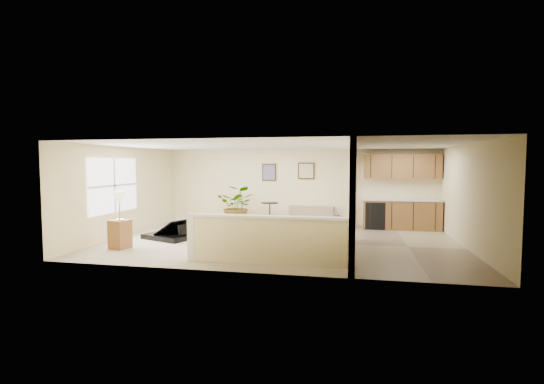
% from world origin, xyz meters
% --- Properties ---
extents(floor, '(9.00, 9.00, 0.00)m').
position_xyz_m(floor, '(0.00, 0.00, 0.00)').
color(floor, '#C1B396').
rests_on(floor, ground).
extents(back_wall, '(9.00, 0.04, 2.50)m').
position_xyz_m(back_wall, '(0.00, 3.00, 1.25)').
color(back_wall, beige).
rests_on(back_wall, floor).
extents(front_wall, '(9.00, 0.04, 2.50)m').
position_xyz_m(front_wall, '(0.00, -3.00, 1.25)').
color(front_wall, beige).
rests_on(front_wall, floor).
extents(left_wall, '(0.04, 6.00, 2.50)m').
position_xyz_m(left_wall, '(-4.50, 0.00, 1.25)').
color(left_wall, beige).
rests_on(left_wall, floor).
extents(right_wall, '(0.04, 6.00, 2.50)m').
position_xyz_m(right_wall, '(4.50, 0.00, 1.25)').
color(right_wall, beige).
rests_on(right_wall, floor).
extents(ceiling, '(9.00, 6.00, 0.04)m').
position_xyz_m(ceiling, '(0.00, 0.00, 2.50)').
color(ceiling, silver).
rests_on(ceiling, back_wall).
extents(kitchen_vinyl, '(2.70, 6.00, 0.01)m').
position_xyz_m(kitchen_vinyl, '(3.15, 0.00, 0.00)').
color(kitchen_vinyl, tan).
rests_on(kitchen_vinyl, floor).
extents(interior_partition, '(0.18, 5.99, 2.50)m').
position_xyz_m(interior_partition, '(1.80, 0.25, 1.22)').
color(interior_partition, beige).
rests_on(interior_partition, floor).
extents(pony_half_wall, '(3.42, 0.22, 1.00)m').
position_xyz_m(pony_half_wall, '(0.08, -2.30, 0.52)').
color(pony_half_wall, beige).
rests_on(pony_half_wall, floor).
extents(left_window, '(0.05, 2.15, 1.45)m').
position_xyz_m(left_window, '(-4.49, -0.50, 1.45)').
color(left_window, white).
rests_on(left_window, left_wall).
extents(wall_art_left, '(0.48, 0.04, 0.58)m').
position_xyz_m(wall_art_left, '(-0.95, 2.97, 1.75)').
color(wall_art_left, '#3A2515').
rests_on(wall_art_left, back_wall).
extents(wall_mirror, '(0.55, 0.04, 0.55)m').
position_xyz_m(wall_mirror, '(0.30, 2.97, 1.80)').
color(wall_mirror, '#3A2515').
rests_on(wall_mirror, back_wall).
extents(kitchen_cabinets, '(2.36, 0.65, 2.33)m').
position_xyz_m(kitchen_cabinets, '(3.19, 2.73, 0.87)').
color(kitchen_cabinets, brown).
rests_on(kitchen_cabinets, floor).
extents(piano, '(1.81, 1.78, 1.22)m').
position_xyz_m(piano, '(-3.05, 0.05, 0.51)').
color(piano, black).
rests_on(piano, floor).
extents(piano_bench, '(0.59, 0.77, 0.46)m').
position_xyz_m(piano_bench, '(-1.48, -0.30, 0.23)').
color(piano_bench, black).
rests_on(piano_bench, floor).
extents(loveseat, '(1.61, 1.04, 0.86)m').
position_xyz_m(loveseat, '(0.43, 2.70, 0.33)').
color(loveseat, tan).
rests_on(loveseat, floor).
extents(accent_table, '(0.55, 0.55, 0.79)m').
position_xyz_m(accent_table, '(-0.81, 2.39, 0.51)').
color(accent_table, black).
rests_on(accent_table, floor).
extents(palm_plant, '(1.27, 1.11, 1.34)m').
position_xyz_m(palm_plant, '(-1.85, 2.24, 0.66)').
color(palm_plant, black).
rests_on(palm_plant, floor).
extents(small_plant, '(0.34, 0.34, 0.48)m').
position_xyz_m(small_plant, '(1.35, 2.03, 0.20)').
color(small_plant, black).
rests_on(small_plant, floor).
extents(lamp_stand, '(0.48, 0.48, 1.36)m').
position_xyz_m(lamp_stand, '(-3.65, -1.56, 0.58)').
color(lamp_stand, brown).
rests_on(lamp_stand, floor).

